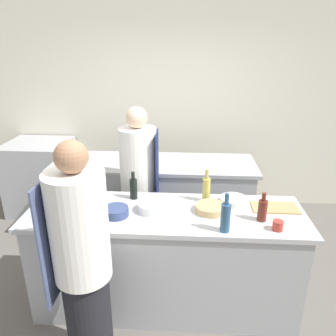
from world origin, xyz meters
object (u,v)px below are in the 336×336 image
at_px(bowl_ceramic_blue, 116,212).
at_px(bottle_cooking_oil, 262,210).
at_px(bottle_wine, 133,188).
at_px(bottle_vinegar, 206,189).
at_px(bottle_sauce, 49,195).
at_px(chef_at_prep_near, 83,266).
at_px(bowl_wooden_salad, 233,200).
at_px(chef_at_stove, 139,188).
at_px(bowl_prep_small, 210,208).
at_px(bottle_olive_oil, 226,216).
at_px(bowl_mixing_large, 153,207).
at_px(oven_range, 42,177).
at_px(cup, 278,225).

bearing_deg(bowl_ceramic_blue, bottle_cooking_oil, -0.09).
height_order(bottle_wine, bowl_ceramic_blue, bottle_wine).
distance_m(bottle_vinegar, bottle_sauce, 1.34).
height_order(bottle_cooking_oil, bottle_sauce, bottle_sauce).
bearing_deg(bottle_cooking_oil, bowl_ceramic_blue, 179.91).
height_order(chef_at_prep_near, bowl_wooden_salad, chef_at_prep_near).
bearing_deg(chef_at_prep_near, bottle_sauce, 36.87).
height_order(chef_at_stove, bowl_prep_small, chef_at_stove).
xyz_separation_m(chef_at_prep_near, bowl_wooden_salad, (1.08, 0.83, 0.10)).
distance_m(bottle_olive_oil, bowl_ceramic_blue, 0.87).
relative_size(bowl_prep_small, bowl_wooden_salad, 1.07).
xyz_separation_m(chef_at_prep_near, bottle_cooking_oil, (1.26, 0.55, 0.17)).
bearing_deg(bowl_mixing_large, bowl_prep_small, 2.11).
distance_m(oven_range, chef_at_stove, 1.89).
relative_size(chef_at_prep_near, bottle_vinegar, 5.84).
bearing_deg(cup, bottle_wine, 158.30).
bearing_deg(bowl_mixing_large, cup, -13.95).
bearing_deg(chef_at_stove, bottle_sauce, -47.33).
distance_m(bowl_prep_small, bowl_wooden_salad, 0.26).
bearing_deg(bowl_ceramic_blue, bottle_wine, 73.74).
height_order(bottle_vinegar, bowl_ceramic_blue, bottle_vinegar).
relative_size(bottle_cooking_oil, cup, 3.03).
bearing_deg(chef_at_prep_near, bottle_vinegar, -43.69).
bearing_deg(chef_at_stove, bottle_wine, 0.46).
xyz_separation_m(oven_range, bowl_prep_small, (2.22, -1.68, 0.47)).
distance_m(bottle_olive_oil, bottle_vinegar, 0.50).
relative_size(bottle_sauce, bowl_prep_small, 1.12).
distance_m(chef_at_prep_near, chef_at_stove, 1.32).
bearing_deg(chef_at_prep_near, cup, -72.28).
bearing_deg(bowl_ceramic_blue, bowl_wooden_salad, 15.92).
distance_m(bottle_vinegar, cup, 0.68).
bearing_deg(bowl_wooden_salad, chef_at_stove, 151.80).
height_order(chef_at_prep_near, bowl_mixing_large, chef_at_prep_near).
bearing_deg(bowl_ceramic_blue, bowl_prep_small, 8.69).
height_order(bottle_vinegar, bowl_prep_small, bottle_vinegar).
bearing_deg(bowl_prep_small, chef_at_stove, 137.08).
distance_m(chef_at_prep_near, bottle_cooking_oil, 1.39).
height_order(bowl_prep_small, cup, cup).
bearing_deg(bowl_prep_small, bottle_olive_oil, -73.43).
distance_m(bowl_ceramic_blue, cup, 1.25).
distance_m(bottle_vinegar, bowl_wooden_salad, 0.25).
relative_size(chef_at_stove, bowl_prep_small, 6.71).
height_order(bottle_olive_oil, bottle_vinegar, bottle_olive_oil).
bearing_deg(bottle_cooking_oil, chef_at_stove, 144.91).
xyz_separation_m(bottle_olive_oil, bowl_mixing_large, (-0.56, 0.28, -0.09)).
distance_m(bottle_wine, bottle_sauce, 0.71).
distance_m(bowl_prep_small, cup, 0.54).
relative_size(bottle_vinegar, bowl_prep_small, 1.18).
height_order(chef_at_prep_near, cup, chef_at_prep_near).
bearing_deg(chef_at_stove, bowl_ceramic_blue, -7.54).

